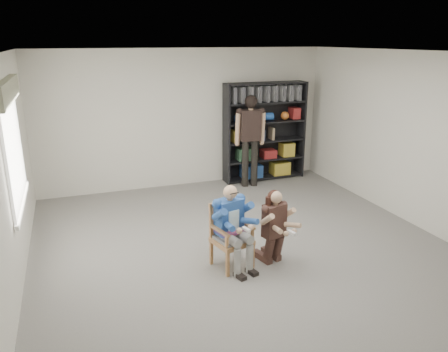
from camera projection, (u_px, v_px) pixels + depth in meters
name	position (u px, v px, depth m)	size (l,w,h in m)	color
room_shell	(253.00, 162.00, 5.80)	(6.00, 7.00, 2.80)	silver
floor	(251.00, 257.00, 6.22)	(6.00, 7.00, 0.01)	slate
window_left	(15.00, 146.00, 5.67)	(0.16, 2.00, 1.75)	white
armchair	(232.00, 236.00, 5.84)	(0.52, 0.50, 0.89)	#A37942
seated_man	(232.00, 227.00, 5.80)	(0.50, 0.70, 1.16)	#2A5492
kneeling_woman	(275.00, 227.00, 5.89)	(0.45, 0.71, 1.06)	#3D231F
bookshelf	(265.00, 132.00, 9.40)	(1.80, 0.38, 2.10)	black
standing_man	(250.00, 142.00, 8.95)	(0.58, 0.32, 1.88)	black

